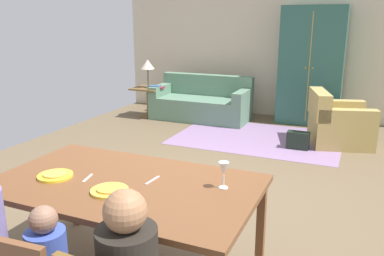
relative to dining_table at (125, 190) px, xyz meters
name	(u,v)px	position (x,y,z in m)	size (l,w,h in m)	color
ground_plane	(225,173)	(-0.01, 2.25, -0.71)	(6.62, 6.64, 0.02)	brown
back_wall	(283,47)	(-0.01, 5.62, 0.65)	(6.62, 0.10, 2.70)	beige
dining_table	(125,190)	(0.00, 0.00, 0.00)	(1.86, 1.10, 0.76)	brown
plate_near_man	(55,176)	(-0.51, -0.12, 0.07)	(0.25, 0.25, 0.02)	yellow
pizza_near_man	(55,174)	(-0.51, -0.12, 0.09)	(0.17, 0.17, 0.01)	gold
plate_near_child	(110,191)	(0.00, -0.18, 0.07)	(0.25, 0.25, 0.02)	yellow
pizza_near_child	(109,189)	(0.00, -0.18, 0.09)	(0.17, 0.17, 0.01)	gold
wine_glass	(224,170)	(0.67, 0.18, 0.20)	(0.07, 0.07, 0.19)	silver
fork	(88,178)	(-0.28, -0.05, 0.07)	(0.02, 0.15, 0.01)	silver
knife	(152,180)	(0.17, 0.10, 0.07)	(0.01, 0.17, 0.01)	silver
area_rug	(257,138)	(-0.01, 3.90, -0.69)	(2.60, 1.80, 0.01)	gray
couch	(202,103)	(-1.34, 4.75, -0.39)	(1.84, 0.86, 0.82)	slate
armchair	(337,124)	(1.17, 4.08, -0.38)	(1.06, 1.06, 0.82)	tan
armoire	(311,66)	(0.59, 5.23, 0.35)	(1.10, 0.59, 2.10)	#2D5D4F
side_table	(149,98)	(-2.36, 4.50, -0.32)	(0.56, 0.56, 0.58)	brown
table_lamp	(148,65)	(-2.36, 4.50, 0.31)	(0.26, 0.26, 0.54)	brown
book_lower	(158,87)	(-2.16, 4.51, -0.10)	(0.22, 0.16, 0.03)	maroon
book_upper	(155,86)	(-2.19, 4.45, -0.08)	(0.22, 0.16, 0.03)	#395789
handbag	(298,140)	(0.67, 3.60, -0.57)	(0.32, 0.16, 0.26)	black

